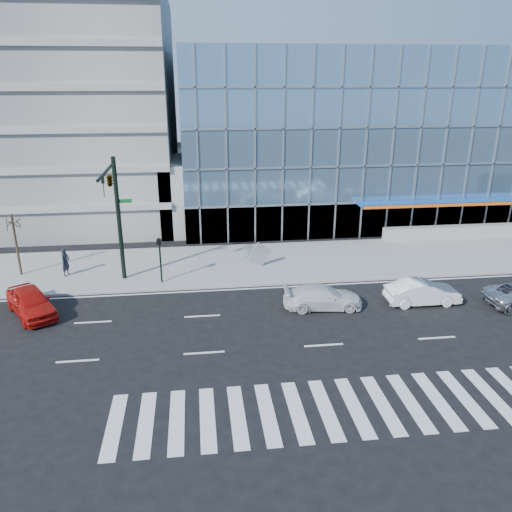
# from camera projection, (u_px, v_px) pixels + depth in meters

# --- Properties ---
(ground) EXTENTS (160.00, 160.00, 0.00)m
(ground) POSITION_uv_depth(u_px,v_px,m) (306.00, 310.00, 28.83)
(ground) COLOR black
(ground) RESTS_ON ground
(sidewalk) EXTENTS (120.00, 8.00, 0.15)m
(sidewalk) POSITION_uv_depth(u_px,v_px,m) (282.00, 261.00, 36.27)
(sidewalk) COLOR gray
(sidewalk) RESTS_ON ground
(theatre_building) EXTENTS (42.00, 26.00, 15.00)m
(theatre_building) POSITION_uv_depth(u_px,v_px,m) (386.00, 129.00, 52.17)
(theatre_building) COLOR #658AA8
(theatre_building) RESTS_ON ground
(parking_garage) EXTENTS (24.00, 24.00, 20.00)m
(parking_garage) POSITION_uv_depth(u_px,v_px,m) (44.00, 107.00, 47.37)
(parking_garage) COLOR gray
(parking_garage) RESTS_ON ground
(ramp_block) EXTENTS (6.00, 8.00, 6.00)m
(ramp_block) POSITION_uv_depth(u_px,v_px,m) (196.00, 194.00, 43.91)
(ramp_block) COLOR gray
(ramp_block) RESTS_ON ground
(tower_backdrop) EXTENTS (14.00, 14.00, 48.00)m
(tower_backdrop) POSITION_uv_depth(u_px,v_px,m) (42.00, 4.00, 82.51)
(tower_backdrop) COLOR gray
(tower_backdrop) RESTS_ON ground
(traffic_signal) EXTENTS (1.14, 5.74, 8.00)m
(traffic_signal) POSITION_uv_depth(u_px,v_px,m) (113.00, 194.00, 29.72)
(traffic_signal) COLOR black
(traffic_signal) RESTS_ON sidewalk
(ped_signal_post) EXTENTS (0.30, 0.33, 3.00)m
(ped_signal_post) POSITION_uv_depth(u_px,v_px,m) (160.00, 253.00, 31.72)
(ped_signal_post) COLOR black
(ped_signal_post) RESTS_ON sidewalk
(street_tree_near) EXTENTS (1.10, 1.10, 4.23)m
(street_tree_near) POSITION_uv_depth(u_px,v_px,m) (13.00, 223.00, 32.45)
(street_tree_near) COLOR #332319
(street_tree_near) RESTS_ON sidewalk
(white_suv) EXTENTS (4.69, 2.17, 1.33)m
(white_suv) POSITION_uv_depth(u_px,v_px,m) (323.00, 297.00, 28.95)
(white_suv) COLOR white
(white_suv) RESTS_ON ground
(white_sedan) EXTENTS (4.37, 1.54, 1.44)m
(white_sedan) POSITION_uv_depth(u_px,v_px,m) (422.00, 292.00, 29.47)
(white_sedan) COLOR white
(white_sedan) RESTS_ON ground
(red_sedan) EXTENTS (3.98, 4.86, 1.56)m
(red_sedan) POSITION_uv_depth(u_px,v_px,m) (31.00, 302.00, 28.06)
(red_sedan) COLOR #B9130E
(red_sedan) RESTS_ON ground
(pedestrian) EXTENTS (0.68, 0.81, 1.89)m
(pedestrian) POSITION_uv_depth(u_px,v_px,m) (66.00, 262.00, 33.20)
(pedestrian) COLOR black
(pedestrian) RESTS_ON sidewalk
(tilted_panel) EXTENTS (1.73, 0.67, 1.81)m
(tilted_panel) POSITION_uv_depth(u_px,v_px,m) (260.00, 254.00, 34.78)
(tilted_panel) COLOR #A5A5A5
(tilted_panel) RESTS_ON sidewalk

